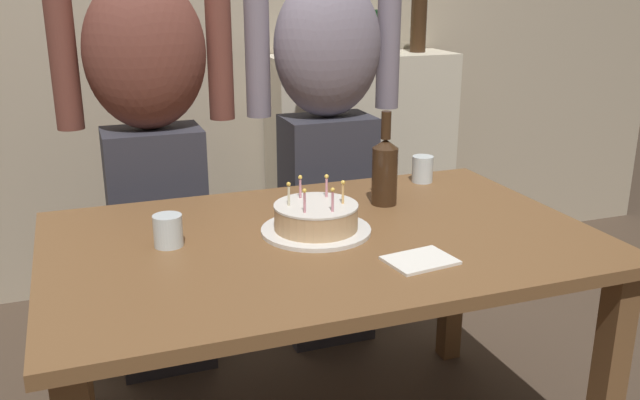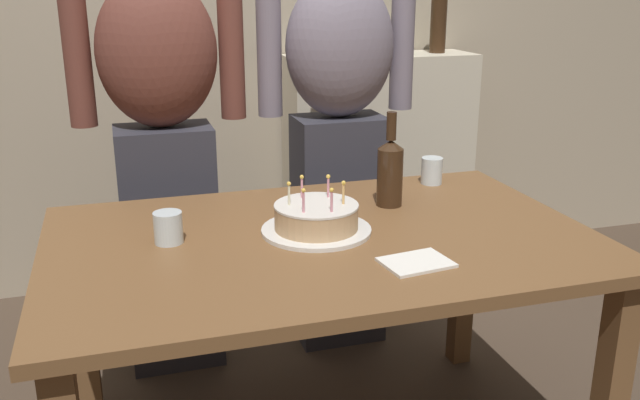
{
  "view_description": "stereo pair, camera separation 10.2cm",
  "coord_description": "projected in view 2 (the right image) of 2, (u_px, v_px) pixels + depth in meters",
  "views": [
    {
      "loc": [
        -0.62,
        -1.67,
        1.42
      ],
      "look_at": [
        -0.0,
        0.01,
        0.84
      ],
      "focal_mm": 38.56,
      "sensor_mm": 36.0,
      "label": 1
    },
    {
      "loc": [
        -0.52,
        -1.7,
        1.42
      ],
      "look_at": [
        -0.0,
        0.01,
        0.84
      ],
      "focal_mm": 38.56,
      "sensor_mm": 36.0,
      "label": 2
    }
  ],
  "objects": [
    {
      "name": "person_woman_cardigan",
      "position": [
        339.0,
        129.0,
        2.61
      ],
      "size": [
        0.61,
        0.27,
        1.66
      ],
      "rotation": [
        0.0,
        0.0,
        3.14
      ],
      "color": "#33333D",
      "rests_on": "ground_plane"
    },
    {
      "name": "back_wall",
      "position": [
        224.0,
        6.0,
        3.14
      ],
      "size": [
        5.2,
        0.1,
        2.6
      ],
      "primitive_type": "cube",
      "color": "tan",
      "rests_on": "ground_plane"
    },
    {
      "name": "napkin_stack",
      "position": [
        416.0,
        263.0,
        1.71
      ],
      "size": [
        0.18,
        0.15,
        0.01
      ],
      "primitive_type": "cube",
      "rotation": [
        0.0,
        0.0,
        0.13
      ],
      "color": "white",
      "rests_on": "dining_table"
    },
    {
      "name": "birthday_cake",
      "position": [
        316.0,
        219.0,
        1.91
      ],
      "size": [
        0.31,
        0.31,
        0.15
      ],
      "color": "white",
      "rests_on": "dining_table"
    },
    {
      "name": "shelf_cabinet",
      "position": [
        378.0,
        164.0,
        3.36
      ],
      "size": [
        0.9,
        0.3,
        1.35
      ],
      "color": "beige",
      "rests_on": "ground_plane"
    },
    {
      "name": "water_glass_far",
      "position": [
        432.0,
        171.0,
        2.37
      ],
      "size": [
        0.07,
        0.07,
        0.09
      ],
      "primitive_type": "cylinder",
      "color": "silver",
      "rests_on": "dining_table"
    },
    {
      "name": "dining_table",
      "position": [
        322.0,
        268.0,
        1.93
      ],
      "size": [
        1.5,
        0.96,
        0.74
      ],
      "color": "brown",
      "rests_on": "ground_plane"
    },
    {
      "name": "wine_bottle",
      "position": [
        390.0,
        170.0,
        2.12
      ],
      "size": [
        0.08,
        0.08,
        0.3
      ],
      "color": "#382314",
      "rests_on": "dining_table"
    },
    {
      "name": "person_man_bearded",
      "position": [
        163.0,
        140.0,
        2.43
      ],
      "size": [
        0.61,
        0.27,
        1.66
      ],
      "rotation": [
        0.0,
        0.0,
        3.14
      ],
      "color": "#33333D",
      "rests_on": "ground_plane"
    },
    {
      "name": "water_glass_near",
      "position": [
        168.0,
        228.0,
        1.84
      ],
      "size": [
        0.08,
        0.08,
        0.09
      ],
      "primitive_type": "cylinder",
      "color": "silver",
      "rests_on": "dining_table"
    }
  ]
}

